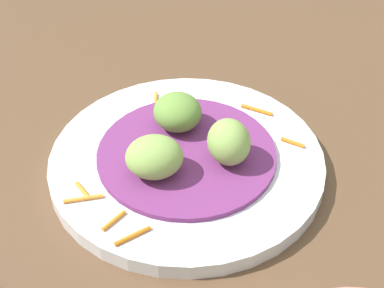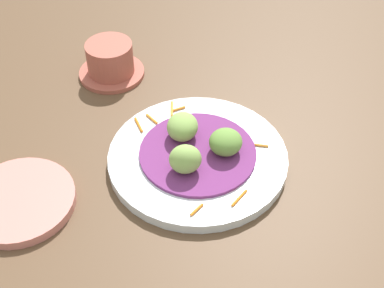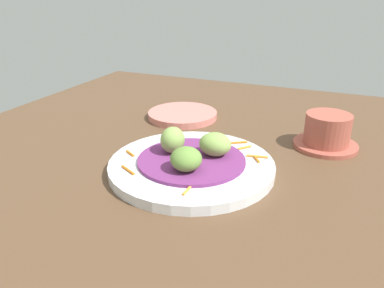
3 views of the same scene
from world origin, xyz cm
name	(u,v)px [view 1 (image 1 of 3)]	position (x,y,z in cm)	size (l,w,h in cm)	color
table_surface	(176,217)	(0.00, 0.00, 1.00)	(110.00, 110.00, 2.00)	brown
main_plate	(183,162)	(-0.83, -5.79, 2.82)	(27.49, 27.49, 1.65)	silver
cabbage_bed	(183,154)	(-0.83, -5.79, 3.92)	(17.86, 17.86, 0.56)	#702D6B
carrot_garnish	(160,166)	(1.44, -4.20, 3.85)	(23.49, 22.03, 0.40)	orange
guac_scoop_left	(225,142)	(-4.84, -4.56, 6.43)	(4.12, 4.74, 4.44)	#84A851
guac_scoop_center	(173,112)	(0.11, -9.88, 6.06)	(5.06, 4.93, 3.71)	olive
guac_scoop_right	(150,157)	(2.25, -2.93, 6.15)	(5.44, 4.80, 3.90)	#84A851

